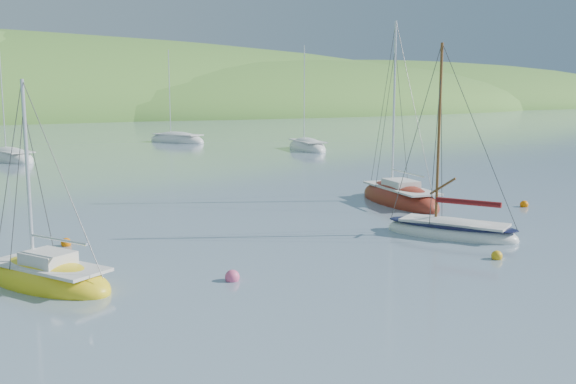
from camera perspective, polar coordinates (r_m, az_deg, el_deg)
ground at (r=21.01m, az=12.57°, el=-8.08°), size 700.00×700.00×0.00m
daysailer_white at (r=28.17m, az=14.29°, el=-3.39°), size 4.25×5.98×8.67m
sloop_red at (r=35.96m, az=9.86°, el=-0.63°), size 4.29×7.67×10.76m
sailboat_yellow at (r=21.92m, az=-20.61°, el=-7.26°), size 4.14×5.72×7.07m
distant_sloop_a at (r=62.65m, az=-23.45°, el=2.74°), size 4.02×8.25×11.28m
distant_sloop_b at (r=80.04m, az=-9.86°, el=4.51°), size 5.83×9.04×12.17m
distant_sloop_d at (r=68.51m, az=1.70°, el=3.93°), size 5.24×8.87×11.95m
mooring_buoys at (r=25.93m, az=5.32°, el=-4.39°), size 23.16×11.30×0.48m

